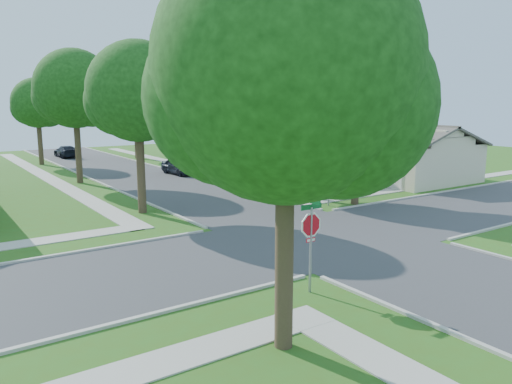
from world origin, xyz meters
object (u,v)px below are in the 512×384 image
object	(u,v)px
tree_e_far	(135,100)
car_driveway	(361,174)
tree_e_mid	(194,96)
house_ne_near	(380,157)
stop_sign_sw	(311,229)
car_curb_west	(66,151)
tree_e_near	(284,105)
tree_sw_corner	(288,82)
stop_sign_ne	(329,170)
tree_ne_corner	(359,106)
tree_w_near	(139,96)
tree_w_mid	(75,92)
car_curb_east	(179,166)
tree_w_far	(38,105)
house_ne_far	(253,142)

from	to	relation	value
tree_e_far	car_driveway	world-z (taller)	tree_e_far
tree_e_mid	house_ne_near	xyz separation A→B (m)	(11.23, -10.01, -4.74)
stop_sign_sw	car_curb_west	size ratio (longest dim) A/B	0.69
stop_sign_sw	tree_e_near	bearing A→B (deg)	55.41
tree_sw_corner	house_ne_near	xyz separation A→B (m)	(23.43, 17.99, -4.75)
stop_sign_ne	tree_e_near	bearing A→B (deg)	89.32
tree_e_mid	tree_ne_corner	bearing A→B (deg)	-84.55
tree_e_mid	tree_w_near	distance (m)	15.25
stop_sign_sw	stop_sign_ne	size ratio (longest dim) A/B	1.00
tree_w_near	car_curb_west	bearing A→B (deg)	83.47
tree_w_mid	tree_ne_corner	world-z (taller)	tree_w_mid
house_ne_near	car_curb_east	distance (m)	16.18
tree_e_near	car_driveway	world-z (taller)	tree_e_near
car_curb_east	car_curb_west	distance (m)	18.77
tree_sw_corner	house_ne_near	world-z (taller)	tree_sw_corner
stop_sign_ne	car_driveway	bearing A→B (deg)	30.47
tree_w_near	stop_sign_ne	bearing A→B (deg)	-24.74
tree_w_near	car_driveway	distance (m)	16.99
tree_w_mid	tree_ne_corner	distance (m)	20.10
tree_e_far	tree_w_near	bearing A→B (deg)	-110.60
stop_sign_sw	house_ne_near	bearing A→B (deg)	37.18
tree_w_far	stop_sign_sw	bearing A→B (deg)	-90.07
tree_e_near	tree_e_far	xyz separation A→B (m)	(0.00, 25.00, 0.34)
stop_sign_ne	tree_ne_corner	distance (m)	3.96
stop_sign_ne	car_curb_west	size ratio (longest dim) A/B	0.69
tree_ne_corner	house_ne_near	size ratio (longest dim) A/B	0.64
tree_e_near	stop_sign_sw	bearing A→B (deg)	-124.59
car_curb_east	car_curb_west	world-z (taller)	car_curb_east
tree_e_near	tree_w_mid	world-z (taller)	tree_w_mid
tree_e_mid	car_curb_west	world-z (taller)	tree_e_mid
house_ne_far	stop_sign_sw	bearing A→B (deg)	-121.55
car_curb_east	stop_sign_sw	bearing A→B (deg)	-110.59
stop_sign_ne	tree_e_mid	world-z (taller)	tree_e_mid
tree_ne_corner	house_ne_near	world-z (taller)	tree_ne_corner
tree_w_near	tree_w_far	size ratio (longest dim) A/B	1.12
tree_ne_corner	car_curb_east	bearing A→B (deg)	100.74
house_ne_near	house_ne_far	size ratio (longest dim) A/B	1.00
stop_sign_ne	car_curb_west	world-z (taller)	stop_sign_ne
tree_w_far	house_ne_near	distance (m)	31.17
tree_w_far	car_driveway	size ratio (longest dim) A/B	1.62
stop_sign_sw	tree_e_mid	world-z (taller)	tree_e_mid
tree_e_far	tree_ne_corner	world-z (taller)	tree_e_far
tree_w_far	car_driveway	bearing A→B (deg)	-57.45
tree_w_near	tree_e_far	bearing A→B (deg)	69.40
tree_e_mid	tree_w_near	world-z (taller)	tree_e_mid
car_driveway	car_curb_east	bearing A→B (deg)	48.76
tree_ne_corner	house_ne_far	size ratio (longest dim) A/B	0.64
tree_e_mid	tree_sw_corner	world-z (taller)	tree_sw_corner
tree_w_mid	house_ne_near	distance (m)	23.46
tree_w_mid	car_curb_west	bearing A→B (deg)	79.24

